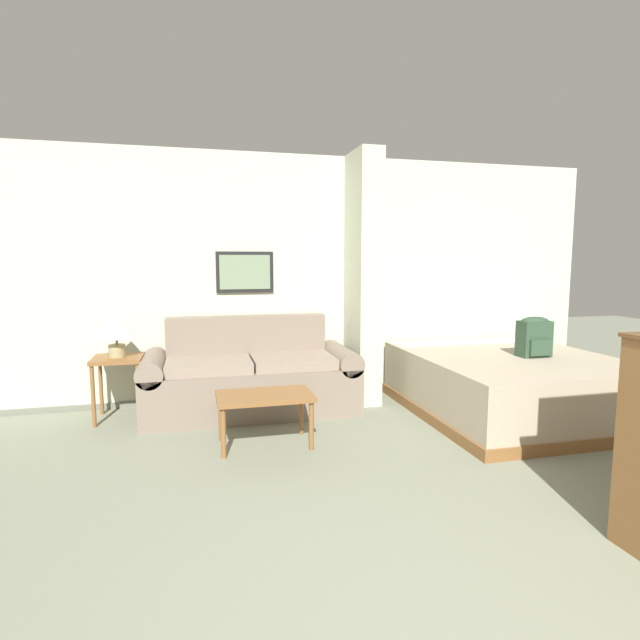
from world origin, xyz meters
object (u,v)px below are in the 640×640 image
(couch, at_px, (251,378))
(bed, at_px, (508,383))
(backpack, at_px, (534,336))
(coffee_table, at_px, (265,400))
(table_lamp, at_px, (116,327))

(couch, height_order, bed, couch)
(bed, bearing_deg, backpack, -40.90)
(backpack, bearing_deg, coffee_table, -176.62)
(coffee_table, relative_size, backpack, 1.99)
(backpack, bearing_deg, bed, 139.10)
(table_lamp, bearing_deg, couch, -2.13)
(coffee_table, distance_m, bed, 2.46)
(coffee_table, xyz_separation_m, table_lamp, (-1.24, 1.01, 0.51))
(backpack, bearing_deg, table_lamp, 167.49)
(coffee_table, relative_size, table_lamp, 1.79)
(couch, distance_m, table_lamp, 1.35)
(bed, distance_m, backpack, 0.53)
(table_lamp, bearing_deg, bed, -10.92)
(coffee_table, xyz_separation_m, backpack, (2.60, 0.15, 0.40))
(couch, xyz_separation_m, bed, (2.44, -0.66, -0.04))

